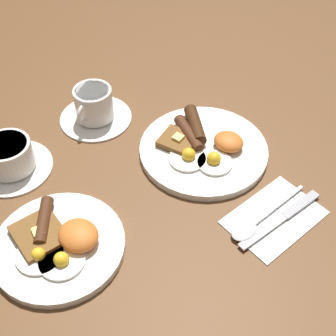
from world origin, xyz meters
TOP-DOWN VIEW (x-y plane):
  - ground_plane at (0.00, 0.00)m, footprint 3.00×3.00m
  - breakfast_plate_near at (0.00, -0.00)m, footprint 0.27×0.27m
  - breakfast_plate_far at (0.02, 0.35)m, footprint 0.23×0.23m
  - teacup_near at (0.24, 0.09)m, footprint 0.16×0.16m
  - teacup_far at (0.25, 0.30)m, footprint 0.16×0.16m
  - napkin at (-0.21, 0.04)m, footprint 0.14×0.18m
  - knife at (-0.22, 0.03)m, footprint 0.04×0.20m
  - spoon at (-0.19, 0.09)m, footprint 0.04×0.19m

SIDE VIEW (x-z plane):
  - ground_plane at x=0.00m, z-range 0.00..0.00m
  - napkin at x=-0.21m, z-range 0.00..0.01m
  - knife at x=-0.22m, z-range 0.00..0.01m
  - spoon at x=-0.19m, z-range 0.00..0.01m
  - breakfast_plate_near at x=0.00m, z-range -0.01..0.03m
  - breakfast_plate_far at x=0.02m, z-range -0.01..0.04m
  - teacup_far at x=0.25m, z-range 0.00..0.06m
  - teacup_near at x=0.24m, z-range -0.01..0.07m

